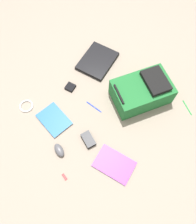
% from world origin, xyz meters
% --- Properties ---
extents(ground_plane, '(3.72, 3.72, 0.00)m').
position_xyz_m(ground_plane, '(0.00, 0.00, 0.00)').
color(ground_plane, gray).
extents(backpack, '(0.51, 0.44, 0.21)m').
position_xyz_m(backpack, '(0.33, -0.13, 0.09)').
color(backpack, '#1E662D').
rests_on(backpack, ground_plane).
extents(laptop, '(0.38, 0.33, 0.03)m').
position_xyz_m(laptop, '(0.34, 0.36, 0.02)').
color(laptop, black).
rests_on(laptop, ground_plane).
extents(book_blue, '(0.24, 0.31, 0.01)m').
position_xyz_m(book_blue, '(-0.22, -0.34, 0.01)').
color(book_blue, silver).
rests_on(book_blue, ground_plane).
extents(book_red, '(0.20, 0.26, 0.02)m').
position_xyz_m(book_red, '(-0.29, 0.22, 0.01)').
color(book_red, silver).
rests_on(book_red, ground_plane).
extents(computer_mouse, '(0.08, 0.12, 0.04)m').
position_xyz_m(computer_mouse, '(-0.42, 0.01, 0.02)').
color(computer_mouse, '#4C4C51').
rests_on(computer_mouse, ground_plane).
extents(cable_coil, '(0.11, 0.11, 0.01)m').
position_xyz_m(cable_coil, '(-0.36, 0.47, 0.01)').
color(cable_coil, silver).
rests_on(cable_coil, ground_plane).
extents(power_brick, '(0.10, 0.13, 0.03)m').
position_xyz_m(power_brick, '(-0.22, -0.09, 0.02)').
color(power_brick, black).
rests_on(power_brick, ground_plane).
extents(pen_black, '(0.07, 0.13, 0.01)m').
position_xyz_m(pen_black, '(0.51, -0.47, 0.00)').
color(pen_black, '#198C33').
rests_on(pen_black, ground_plane).
extents(pen_blue, '(0.02, 0.15, 0.01)m').
position_xyz_m(pen_blue, '(0.01, 0.07, 0.00)').
color(pen_blue, '#1933B2').
rests_on(pen_blue, ground_plane).
extents(earbud_pouch, '(0.09, 0.09, 0.02)m').
position_xyz_m(earbud_pouch, '(-0.00, 0.34, 0.01)').
color(earbud_pouch, black).
rests_on(earbud_pouch, ground_plane).
extents(usb_stick, '(0.03, 0.05, 0.01)m').
position_xyz_m(usb_stick, '(-0.52, -0.15, 0.00)').
color(usb_stick, '#B21919').
rests_on(usb_stick, ground_plane).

